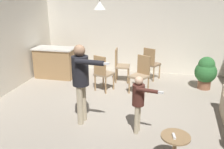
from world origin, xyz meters
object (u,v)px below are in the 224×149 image
Objects in this scene: side_table_by_couch at (175,147)px; dining_chair_centre_back at (120,64)px; dining_chair_near_wall at (151,62)px; kitchen_counter at (55,63)px; spare_remote_on_table at (174,136)px; dining_chair_spare at (103,72)px; person_child at (139,99)px; potted_plant_corner at (206,71)px; dining_chair_by_counter at (141,73)px; person_adult at (81,76)px.

dining_chair_centre_back reaches higher than side_table_by_couch.
kitchen_counter is at bearing -144.74° from dining_chair_near_wall.
dining_chair_spare is at bearing 123.67° from spare_remote_on_table.
person_child is at bearing -63.23° from dining_chair_near_wall.
potted_plant_corner is at bearing 39.20° from dining_chair_spare.
dining_chair_centre_back reaches higher than potted_plant_corner.
dining_chair_near_wall is at bearing 164.33° from potted_plant_corner.
dining_chair_spare reaches higher than side_table_by_couch.
side_table_by_couch is 0.52× the size of dining_chair_near_wall.
dining_chair_centre_back is (-1.51, 3.52, 0.22)m from side_table_by_couch.
dining_chair_spare is (-0.31, -0.86, 0.00)m from dining_chair_centre_back.
spare_remote_on_table is at bearing 45.69° from person_child.
side_table_by_couch is 3.23m from dining_chair_spare.
dining_chair_centre_back is 7.69× the size of spare_remote_on_table.
kitchen_counter is 2.42× the size of side_table_by_couch.
side_table_by_couch is at bearing -43.99° from kitchen_counter.
person_child is 1.12× the size of dining_chair_near_wall.
dining_chair_spare is (-1.19, -1.22, 0.00)m from dining_chair_near_wall.
dining_chair_centre_back is 1.00× the size of dining_chair_spare.
kitchen_counter is at bearing -93.60° from dining_chair_centre_back.
dining_chair_centre_back and dining_chair_spare have the same top height.
dining_chair_by_counter is 1.00× the size of dining_chair_near_wall.
potted_plant_corner is (0.90, 3.45, 0.18)m from side_table_by_couch.
dining_chair_by_counter is 7.69× the size of spare_remote_on_table.
spare_remote_on_table is (0.62, -0.86, -0.16)m from person_child.
dining_chair_by_counter is 1.02m from dining_chair_spare.
dining_chair_centre_back is (-0.87, 2.71, -0.15)m from person_child.
kitchen_counter is 0.78× the size of person_adult.
side_table_by_couch is 0.46× the size of person_child.
side_table_by_couch is at bearing 66.56° from person_adult.
person_adult reaches higher than side_table_by_couch.
dining_chair_near_wall reaches higher than side_table_by_couch.
person_child is at bearing -42.04° from kitchen_counter.
person_adult is 2.63m from dining_chair_centre_back.
dining_chair_spare is (-1.01, -0.12, 0.00)m from dining_chair_by_counter.
person_adult reaches higher than person_child.
dining_chair_near_wall is 1.09× the size of potted_plant_corner.
person_child is 2.19m from dining_chair_spare.
dining_chair_near_wall is 1.00× the size of dining_chair_centre_back.
side_table_by_couch is (3.58, -3.45, -0.15)m from kitchen_counter.
spare_remote_on_table is (1.77, -0.99, -0.47)m from person_adult.
dining_chair_by_counter is (2.76, -0.68, 0.07)m from kitchen_counter.
person_adult is (1.78, -2.51, 0.53)m from kitchen_counter.
dining_chair_centre_back is 2.42m from potted_plant_corner.
potted_plant_corner is 3.61m from spare_remote_on_table.
dining_chair_near_wall is at bearing -70.80° from dining_chair_by_counter.
person_adult is 3.71m from potted_plant_corner.
dining_chair_spare is (-0.03, 1.71, -0.46)m from person_adult.
potted_plant_corner is (4.48, -0.01, 0.03)m from kitchen_counter.
person_child reaches higher than dining_chair_near_wall.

